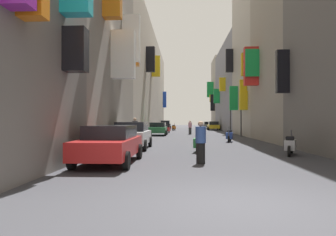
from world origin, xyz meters
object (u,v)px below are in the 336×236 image
at_px(parked_car_grey, 208,125).
at_px(scooter_silver, 290,145).
at_px(parked_car_red, 110,143).
at_px(pedestrian_crossing, 135,130).
at_px(parked_car_white, 132,135).
at_px(pedestrian_near_left, 201,143).
at_px(parked_car_yellow, 213,126).
at_px(scooter_orange, 174,128).
at_px(parked_car_green, 158,128).
at_px(traffic_light_far_corner, 230,109).
at_px(parked_car_black, 165,125).
at_px(scooter_green, 199,143).
at_px(traffic_light_near_corner, 241,105).
at_px(pedestrian_near_right, 190,128).
at_px(scooter_red, 168,129).
at_px(scooter_blue, 230,136).
at_px(scooter_white, 202,132).

bearing_deg(parked_car_grey, scooter_silver, -89.99).
bearing_deg(parked_car_red, pedestrian_crossing, 93.59).
distance_m(parked_car_white, pedestrian_near_left, 6.75).
distance_m(parked_car_yellow, scooter_orange, 6.60).
distance_m(parked_car_green, pedestrian_near_left, 21.52).
height_order(scooter_silver, traffic_light_far_corner, traffic_light_far_corner).
bearing_deg(parked_car_black, scooter_green, -84.41).
bearing_deg(scooter_orange, traffic_light_far_corner, -57.22).
distance_m(scooter_green, scooter_silver, 4.24).
xyz_separation_m(parked_car_red, parked_car_white, (-0.16, 5.82, 0.04)).
height_order(scooter_silver, traffic_light_near_corner, traffic_light_near_corner).
xyz_separation_m(parked_car_red, parked_car_black, (-0.28, 42.39, 0.06)).
relative_size(scooter_green, traffic_light_near_corner, 0.43).
xyz_separation_m(parked_car_black, traffic_light_far_corner, (8.63, -16.52, 2.17)).
distance_m(parked_car_red, pedestrian_near_right, 23.90).
distance_m(parked_car_black, scooter_silver, 40.10).
relative_size(scooter_red, pedestrian_near_right, 1.27).
bearing_deg(scooter_orange, parked_car_red, -92.10).
distance_m(pedestrian_crossing, pedestrian_near_right, 14.17).
height_order(parked_car_green, pedestrian_near_left, pedestrian_near_left).
height_order(parked_car_yellow, pedestrian_near_right, pedestrian_near_right).
xyz_separation_m(parked_car_red, pedestrian_near_left, (3.31, 0.02, 0.03)).
xyz_separation_m(parked_car_yellow, scooter_green, (-4.16, -34.59, -0.28)).
relative_size(parked_car_yellow, parked_car_black, 0.98).
bearing_deg(parked_car_green, scooter_blue, -58.27).
height_order(parked_car_green, traffic_light_far_corner, traffic_light_far_corner).
distance_m(pedestrian_near_left, traffic_light_near_corner, 19.76).
height_order(scooter_green, scooter_blue, same).
relative_size(parked_car_yellow, parked_car_white, 0.97).
bearing_deg(parked_car_grey, pedestrian_near_right, -99.44).
relative_size(parked_car_white, traffic_light_near_corner, 0.91).
bearing_deg(scooter_orange, scooter_blue, -79.34).
height_order(parked_car_yellow, scooter_orange, parked_car_yellow).
relative_size(parked_car_green, parked_car_white, 1.02).
xyz_separation_m(scooter_orange, scooter_silver, (6.20, -33.68, 0.00)).
bearing_deg(pedestrian_near_right, parked_car_red, -98.45).
distance_m(parked_car_white, scooter_red, 21.38).
bearing_deg(scooter_red, scooter_orange, 87.09).
bearing_deg(parked_car_red, parked_car_white, 91.53).
bearing_deg(traffic_light_near_corner, scooter_blue, -106.65).
bearing_deg(traffic_light_near_corner, pedestrian_near_right, 136.08).
xyz_separation_m(scooter_green, scooter_orange, (-2.11, 32.55, 0.00)).
bearing_deg(scooter_silver, traffic_light_near_corner, 87.21).
xyz_separation_m(scooter_blue, traffic_light_far_corner, (2.26, 14.32, 2.51)).
bearing_deg(traffic_light_far_corner, scooter_white, -114.66).
relative_size(parked_car_green, scooter_white, 2.33).
distance_m(parked_car_yellow, scooter_green, 34.84).
bearing_deg(parked_car_black, traffic_light_far_corner, -62.43).
bearing_deg(traffic_light_far_corner, pedestrian_near_right, -155.24).
bearing_deg(parked_car_white, pedestrian_crossing, 96.39).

